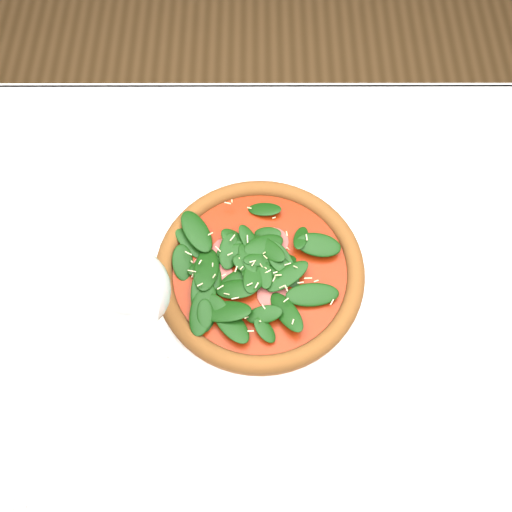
{
  "coord_description": "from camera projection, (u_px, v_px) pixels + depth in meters",
  "views": [
    {
      "loc": [
        -0.02,
        -0.28,
        1.5
      ],
      "look_at": [
        -0.02,
        0.07,
        0.77
      ],
      "focal_mm": 40.0,
      "sensor_mm": 36.0,
      "label": 1
    }
  ],
  "objects": [
    {
      "name": "pizza",
      "position": [
        260.0,
        270.0,
        0.79
      ],
      "size": [
        0.38,
        0.38,
        0.04
      ],
      "rotation": [
        0.0,
        0.0,
        -0.37
      ],
      "color": "#A15726",
      "rests_on": "plate"
    },
    {
      "name": "dining_table",
      "position": [
        270.0,
        328.0,
        0.89
      ],
      "size": [
        1.21,
        0.81,
        0.75
      ],
      "color": "silver",
      "rests_on": "ground"
    },
    {
      "name": "ground",
      "position": [
        264.0,
        408.0,
        1.47
      ],
      "size": [
        6.0,
        6.0,
        0.0
      ],
      "primitive_type": "plane",
      "color": "brown",
      "rests_on": "ground"
    },
    {
      "name": "wine_glass",
      "position": [
        131.0,
        291.0,
        0.64
      ],
      "size": [
        0.09,
        0.09,
        0.22
      ],
      "color": "silver",
      "rests_on": "dining_table"
    },
    {
      "name": "plate",
      "position": [
        260.0,
        275.0,
        0.81
      ],
      "size": [
        0.34,
        0.34,
        0.01
      ],
      "color": "silver",
      "rests_on": "dining_table"
    }
  ]
}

